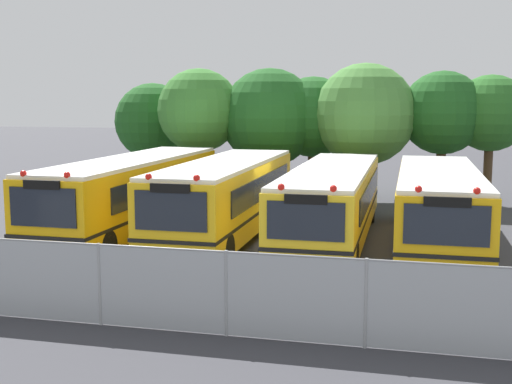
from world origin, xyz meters
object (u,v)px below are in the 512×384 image
tree_3 (312,116)px  tree_4 (365,114)px  tree_5 (442,112)px  tree_6 (491,114)px  school_bus_0 (133,193)px  school_bus_2 (332,201)px  school_bus_1 (226,196)px  school_bus_3 (438,205)px  tree_0 (153,121)px  tree_1 (197,112)px  tree_2 (273,118)px

tree_3 → tree_4: size_ratio=0.91×
tree_3 → tree_5: (5.89, -0.15, 0.20)m
tree_4 → tree_6: 5.54m
school_bus_0 → school_bus_2: bearing=-176.3°
school_bus_1 → tree_3: bearing=-97.8°
school_bus_3 → tree_4: size_ratio=1.70×
tree_3 → tree_6: bearing=0.9°
tree_3 → tree_0: bearing=177.3°
tree_6 → tree_1: bearing=-173.4°
school_bus_0 → tree_4: (7.20, 9.11, 2.58)m
school_bus_1 → tree_0: (-6.83, 10.32, 2.15)m
school_bus_1 → tree_5: (7.18, 9.79, 2.65)m
school_bus_3 → tree_6: bearing=-104.3°
school_bus_0 → tree_6: size_ratio=1.99×
tree_1 → tree_4: tree_4 is taller
school_bus_1 → tree_4: (3.82, 9.13, 2.59)m
tree_0 → tree_1: (2.91, -1.79, 0.51)m
school_bus_2 → tree_6: 11.54m
school_bus_0 → tree_0: tree_0 is taller
tree_3 → tree_4: bearing=-17.6°
school_bus_2 → tree_6: size_ratio=2.01×
tree_4 → tree_5: bearing=11.0°
tree_3 → school_bus_2: bearing=-77.0°
school_bus_1 → tree_6: 13.92m
tree_4 → tree_2: bearing=177.5°
tree_6 → school_bus_1: bearing=-132.7°
school_bus_0 → tree_3: (4.68, 9.91, 2.44)m
tree_0 → tree_5: size_ratio=0.92×
tree_0 → school_bus_1: bearing=-56.5°
school_bus_0 → tree_2: bearing=-107.2°
school_bus_3 → tree_1: 13.91m
school_bus_2 → tree_0: (-10.33, 9.91, 2.22)m
school_bus_0 → school_bus_1: school_bus_0 is taller
school_bus_3 → tree_3: (-5.55, 9.78, 2.52)m
tree_0 → tree_2: bearing=-8.9°
school_bus_3 → tree_2: 11.94m
tree_0 → tree_6: 16.11m
tree_6 → tree_3: bearing=-179.1°
school_bus_1 → tree_1: (-3.92, 8.53, 2.66)m
school_bus_0 → tree_3: tree_3 is taller
school_bus_1 → school_bus_0: bearing=-0.9°
school_bus_2 → tree_0: 14.48m
tree_1 → tree_5: tree_1 is taller
tree_2 → tree_3: size_ratio=1.07×
tree_3 → school_bus_0: bearing=-115.3°
tree_3 → school_bus_3: bearing=-60.4°
school_bus_0 → tree_0: (-3.45, 10.30, 2.13)m
school_bus_0 → tree_2: size_ratio=1.87×
tree_0 → tree_1: bearing=-31.6°
school_bus_1 → tree_4: bearing=-113.1°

